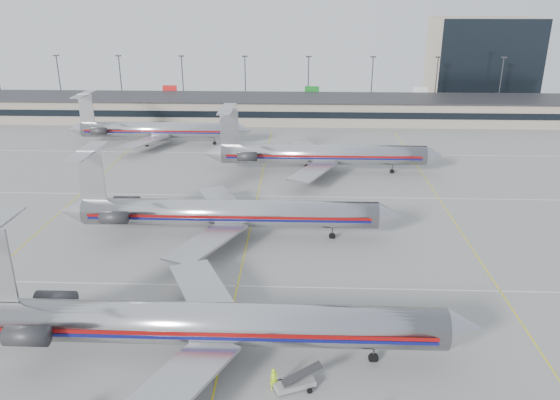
{
  "coord_description": "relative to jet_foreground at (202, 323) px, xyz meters",
  "views": [
    {
      "loc": [
        7.09,
        -45.16,
        31.67
      ],
      "look_at": [
        4.29,
        26.38,
        4.5
      ],
      "focal_mm": 35.0,
      "sensor_mm": 36.0,
      "label": 1
    }
  ],
  "objects": [
    {
      "name": "jet_third_row",
      "position": [
        12.02,
        56.51,
        -0.17
      ],
      "size": [
        44.75,
        27.53,
        12.24
      ],
      "color": "#B8B8BC",
      "rests_on": "ground"
    },
    {
      "name": "light_mast_row",
      "position": [
        1.67,
        115.24,
        4.86
      ],
      "size": [
        163.6,
        0.4,
        15.28
      ],
      "color": "#38383D",
      "rests_on": "ground"
    },
    {
      "name": "apron_markings",
      "position": [
        1.67,
        13.24,
        -3.71
      ],
      "size": [
        160.0,
        0.15,
        0.02
      ],
      "primitive_type": "cube",
      "color": "silver",
      "rests_on": "ground"
    },
    {
      "name": "ramp_worker_near",
      "position": [
        6.76,
        -4.07,
        -2.73
      ],
      "size": [
        0.84,
        0.69,
        1.98
      ],
      "primitive_type": "imported",
      "rotation": [
        0.0,
        0.0,
        0.34
      ],
      "color": "#BAE915",
      "rests_on": "ground"
    },
    {
      "name": "jet_second_row",
      "position": [
        -1.8,
        26.84,
        -0.15
      ],
      "size": [
        47.09,
        27.73,
        12.33
      ],
      "color": "#B8B8BC",
      "rests_on": "ground"
    },
    {
      "name": "belt_loader",
      "position": [
        8.62,
        -3.99,
        -3.14
      ],
      "size": [
        4.23,
        2.5,
        2.17
      ],
      "rotation": [
        0.0,
        0.0,
        0.39
      ],
      "color": "gray",
      "rests_on": "ground"
    },
    {
      "name": "terminal",
      "position": [
        1.67,
        101.22,
        -0.56
      ],
      "size": [
        162.0,
        17.0,
        6.25
      ],
      "color": "gray",
      "rests_on": "ground"
    },
    {
      "name": "ground",
      "position": [
        1.67,
        3.24,
        -3.72
      ],
      "size": [
        260.0,
        260.0,
        0.0
      ],
      "primitive_type": "plane",
      "color": "gray",
      "rests_on": "ground"
    },
    {
      "name": "distant_building",
      "position": [
        63.67,
        131.24,
        8.78
      ],
      "size": [
        30.0,
        20.0,
        25.0
      ],
      "primitive_type": "cube",
      "color": "tan",
      "rests_on": "ground"
    },
    {
      "name": "jet_foreground",
      "position": [
        0.0,
        0.0,
        0.0
      ],
      "size": [
        49.01,
        28.86,
        12.83
      ],
      "color": "#B8B8BC",
      "rests_on": "ground"
    },
    {
      "name": "jet_back_row",
      "position": [
        -23.41,
        75.83,
        -0.44
      ],
      "size": [
        41.34,
        25.43,
        11.3
      ],
      "color": "#B8B8BC",
      "rests_on": "ground"
    }
  ]
}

